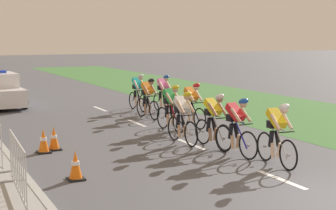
{
  "coord_description": "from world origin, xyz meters",
  "views": [
    {
      "loc": [
        -6.86,
        -6.67,
        3.05
      ],
      "look_at": [
        -0.48,
        6.2,
        1.1
      ],
      "focal_mm": 54.05,
      "sensor_mm": 36.0,
      "label": 1
    }
  ],
  "objects_px": {
    "cyclist_second": "(236,126)",
    "cyclist_fourth": "(183,117)",
    "crowd_barrier_front": "(18,169)",
    "cyclist_third": "(214,120)",
    "traffic_cone_mid": "(43,141)",
    "cyclist_eighth": "(163,93)",
    "cyclist_sixth": "(192,104)",
    "cyclist_seventh": "(148,98)",
    "cyclist_ninth": "(138,92)",
    "cyclist_fifth": "(171,107)",
    "cyclist_lead": "(277,133)",
    "traffic_cone_far": "(54,139)",
    "traffic_cone_near": "(76,166)"
  },
  "relations": [
    {
      "from": "cyclist_seventh",
      "to": "traffic_cone_far",
      "type": "distance_m",
      "value": 5.85
    },
    {
      "from": "cyclist_fifth",
      "to": "traffic_cone_far",
      "type": "height_order",
      "value": "cyclist_fifth"
    },
    {
      "from": "cyclist_fourth",
      "to": "crowd_barrier_front",
      "type": "bearing_deg",
      "value": -147.8
    },
    {
      "from": "cyclist_second",
      "to": "traffic_cone_mid",
      "type": "height_order",
      "value": "cyclist_second"
    },
    {
      "from": "cyclist_eighth",
      "to": "cyclist_sixth",
      "type": "bearing_deg",
      "value": -100.79
    },
    {
      "from": "cyclist_seventh",
      "to": "traffic_cone_far",
      "type": "relative_size",
      "value": 2.69
    },
    {
      "from": "cyclist_seventh",
      "to": "traffic_cone_near",
      "type": "xyz_separation_m",
      "value": [
        -4.75,
        -6.83,
        -0.48
      ]
    },
    {
      "from": "crowd_barrier_front",
      "to": "cyclist_ninth",
      "type": "bearing_deg",
      "value": 56.35
    },
    {
      "from": "cyclist_third",
      "to": "crowd_barrier_front",
      "type": "height_order",
      "value": "cyclist_third"
    },
    {
      "from": "cyclist_fourth",
      "to": "cyclist_ninth",
      "type": "height_order",
      "value": "same"
    },
    {
      "from": "cyclist_fifth",
      "to": "cyclist_sixth",
      "type": "relative_size",
      "value": 1.0
    },
    {
      "from": "cyclist_lead",
      "to": "traffic_cone_far",
      "type": "bearing_deg",
      "value": 137.02
    },
    {
      "from": "cyclist_seventh",
      "to": "cyclist_eighth",
      "type": "bearing_deg",
      "value": 45.11
    },
    {
      "from": "cyclist_seventh",
      "to": "cyclist_eighth",
      "type": "xyz_separation_m",
      "value": [
        1.25,
        1.26,
        0.0
      ]
    },
    {
      "from": "cyclist_second",
      "to": "crowd_barrier_front",
      "type": "relative_size",
      "value": 0.74
    },
    {
      "from": "cyclist_seventh",
      "to": "crowd_barrier_front",
      "type": "bearing_deg",
      "value": -127.99
    },
    {
      "from": "cyclist_third",
      "to": "cyclist_fifth",
      "type": "xyz_separation_m",
      "value": [
        0.06,
        2.74,
        0.0
      ]
    },
    {
      "from": "cyclist_seventh",
      "to": "cyclist_third",
      "type": "bearing_deg",
      "value": -94.65
    },
    {
      "from": "cyclist_eighth",
      "to": "cyclist_second",
      "type": "bearing_deg",
      "value": -102.24
    },
    {
      "from": "cyclist_third",
      "to": "crowd_barrier_front",
      "type": "distance_m",
      "value": 6.17
    },
    {
      "from": "cyclist_fourth",
      "to": "traffic_cone_mid",
      "type": "relative_size",
      "value": 2.69
    },
    {
      "from": "cyclist_eighth",
      "to": "cyclist_ninth",
      "type": "height_order",
      "value": "same"
    },
    {
      "from": "cyclist_fourth",
      "to": "traffic_cone_mid",
      "type": "distance_m",
      "value": 3.91
    },
    {
      "from": "cyclist_fifth",
      "to": "traffic_cone_near",
      "type": "relative_size",
      "value": 2.69
    },
    {
      "from": "cyclist_ninth",
      "to": "traffic_cone_far",
      "type": "xyz_separation_m",
      "value": [
        -4.95,
        -5.84,
        -0.48
      ]
    },
    {
      "from": "cyclist_eighth",
      "to": "cyclist_seventh",
      "type": "bearing_deg",
      "value": -134.89
    },
    {
      "from": "cyclist_seventh",
      "to": "traffic_cone_far",
      "type": "height_order",
      "value": "cyclist_seventh"
    },
    {
      "from": "cyclist_fourth",
      "to": "cyclist_sixth",
      "type": "height_order",
      "value": "same"
    },
    {
      "from": "cyclist_eighth",
      "to": "cyclist_lead",
      "type": "bearing_deg",
      "value": -98.73
    },
    {
      "from": "cyclist_third",
      "to": "cyclist_seventh",
      "type": "xyz_separation_m",
      "value": [
        0.44,
        5.42,
        0.0
      ]
    },
    {
      "from": "cyclist_fourth",
      "to": "cyclist_sixth",
      "type": "xyz_separation_m",
      "value": [
        1.52,
        2.2,
        0.0
      ]
    },
    {
      "from": "traffic_cone_mid",
      "to": "cyclist_ninth",
      "type": "bearing_deg",
      "value": 48.92
    },
    {
      "from": "cyclist_seventh",
      "to": "cyclist_ninth",
      "type": "relative_size",
      "value": 1.0
    },
    {
      "from": "cyclist_second",
      "to": "cyclist_fifth",
      "type": "bearing_deg",
      "value": 89.13
    },
    {
      "from": "cyclist_ninth",
      "to": "traffic_cone_near",
      "type": "relative_size",
      "value": 2.69
    },
    {
      "from": "cyclist_second",
      "to": "cyclist_fifth",
      "type": "relative_size",
      "value": 1.0
    },
    {
      "from": "cyclist_sixth",
      "to": "crowd_barrier_front",
      "type": "distance_m",
      "value": 8.62
    },
    {
      "from": "cyclist_lead",
      "to": "traffic_cone_mid",
      "type": "xyz_separation_m",
      "value": [
        -4.66,
        3.82,
        -0.48
      ]
    },
    {
      "from": "cyclist_third",
      "to": "cyclist_sixth",
      "type": "height_order",
      "value": "same"
    },
    {
      "from": "cyclist_sixth",
      "to": "traffic_cone_far",
      "type": "height_order",
      "value": "cyclist_sixth"
    },
    {
      "from": "crowd_barrier_front",
      "to": "cyclist_second",
      "type": "bearing_deg",
      "value": 13.05
    },
    {
      "from": "cyclist_fifth",
      "to": "cyclist_eighth",
      "type": "relative_size",
      "value": 1.0
    },
    {
      "from": "cyclist_seventh",
      "to": "cyclist_ninth",
      "type": "distance_m",
      "value": 2.14
    },
    {
      "from": "cyclist_fifth",
      "to": "crowd_barrier_front",
      "type": "xyz_separation_m",
      "value": [
        -5.74,
        -5.16,
        -0.14
      ]
    },
    {
      "from": "traffic_cone_far",
      "to": "cyclist_seventh",
      "type": "bearing_deg",
      "value": 40.05
    },
    {
      "from": "cyclist_second",
      "to": "cyclist_fourth",
      "type": "relative_size",
      "value": 1.0
    },
    {
      "from": "cyclist_fifth",
      "to": "traffic_cone_mid",
      "type": "relative_size",
      "value": 2.69
    },
    {
      "from": "cyclist_second",
      "to": "cyclist_seventh",
      "type": "bearing_deg",
      "value": 86.17
    },
    {
      "from": "cyclist_seventh",
      "to": "cyclist_sixth",
      "type": "bearing_deg",
      "value": -76.93
    },
    {
      "from": "cyclist_lead",
      "to": "cyclist_ninth",
      "type": "bearing_deg",
      "value": 86.4
    }
  ]
}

